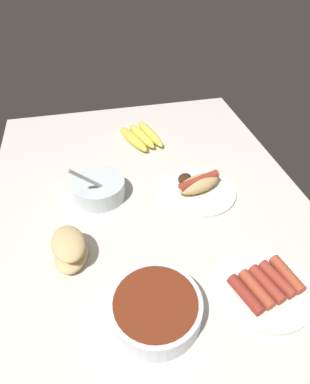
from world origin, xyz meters
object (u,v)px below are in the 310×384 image
(plate_sausages, at_px, (266,287))
(bowl_chili, at_px, (155,308))
(plate_hotdog_assembled, at_px, (198,187))
(bread_stack, at_px, (70,249))
(bowl_coleslaw, at_px, (99,188))
(banana_bunch, at_px, (141,136))

(plate_sausages, bearing_deg, bowl_chili, -88.60)
(plate_hotdog_assembled, relative_size, bread_stack, 1.78)
(bowl_coleslaw, distance_m, plate_hotdog_assembled, 0.29)
(bread_stack, distance_m, plate_sausages, 0.45)
(bread_stack, height_order, plate_sausages, bread_stack)
(bowl_coleslaw, relative_size, plate_hotdog_assembled, 0.68)
(plate_hotdog_assembled, distance_m, banana_bunch, 0.33)
(plate_hotdog_assembled, distance_m, bread_stack, 0.40)
(banana_bunch, bearing_deg, plate_sausages, 12.87)
(bread_stack, bearing_deg, banana_bunch, 151.36)
(bread_stack, xyz_separation_m, plate_sausages, (0.18, 0.41, -0.02))
(banana_bunch, height_order, bread_stack, bread_stack)
(bread_stack, bearing_deg, plate_sausages, 66.39)
(plate_hotdog_assembled, xyz_separation_m, banana_bunch, (-0.31, -0.11, -0.00))
(bowl_chili, bearing_deg, banana_bunch, 171.60)
(plate_hotdog_assembled, bearing_deg, bowl_coleslaw, -99.14)
(bowl_coleslaw, distance_m, plate_sausages, 0.51)
(bowl_coleslaw, bearing_deg, plate_hotdog_assembled, 80.86)
(plate_hotdog_assembled, relative_size, plate_sausages, 1.08)
(plate_hotdog_assembled, height_order, plate_sausages, plate_hotdog_assembled)
(banana_bunch, relative_size, plate_sausages, 0.99)
(bowl_chili, relative_size, banana_bunch, 0.91)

